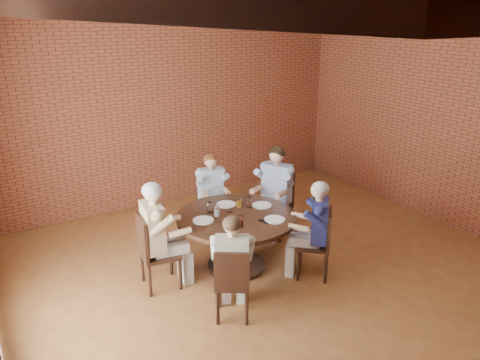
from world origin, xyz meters
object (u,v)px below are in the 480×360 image
chair_a (277,201)px  diner_d (232,268)px  diner_b (212,194)px  chair_c (152,249)px  smartphone (264,222)px  chair_e (320,241)px  diner_c (159,236)px  chair_d (232,282)px  diner_e (314,230)px  chair_b (211,201)px  dining_table (236,231)px  diner_a (275,193)px

chair_a → diner_d: (-1.64, -1.47, 0.09)m
diner_b → diner_d: diner_b is taller
chair_c → smartphone: bearing=-103.7°
chair_c → diner_d: diner_d is taller
chair_e → diner_c: bearing=-72.5°
chair_d → diner_b: bearing=-79.4°
diner_e → chair_b: bearing=-123.0°
dining_table → chair_b: size_ratio=1.73×
chair_e → smartphone: (-0.60, 0.37, 0.26)m
diner_c → chair_d: 1.14m
diner_d → chair_e: 1.38m
chair_a → diner_e: size_ratio=0.75×
chair_c → diner_e: bearing=-106.9°
chair_b → diner_e: bearing=-63.4°
chair_b → diner_d: 2.22m
dining_table → chair_c: 1.10m
diner_c → chair_d: size_ratio=1.54×
diner_a → chair_d: (-1.60, -1.49, -0.20)m
diner_a → chair_c: diner_a is taller
diner_b → diner_e: (0.50, -1.77, 0.02)m
chair_c → chair_e: 2.07m
diner_a → chair_e: 1.29m
diner_b → diner_c: diner_c is taller
diner_b → chair_c: bearing=-131.6°
chair_e → chair_d: bearing=-38.7°
chair_c → smartphone: (1.29, -0.47, 0.24)m
dining_table → smartphone: (0.19, -0.35, 0.23)m
diner_b → chair_a: bearing=-20.1°
diner_b → chair_c: size_ratio=1.30×
chair_b → diner_c: diner_c is taller
chair_d → diner_d: diner_d is taller
chair_e → chair_c: bearing=-71.8°
chair_b → dining_table: bearing=-90.0°
dining_table → diner_c: diner_c is taller
diner_e → smartphone: 0.64m
diner_c → diner_e: diner_c is taller
diner_a → diner_b: size_ratio=1.11×
dining_table → chair_a: chair_a is taller
chair_a → diner_e: bearing=-43.8°
diner_d → chair_d: bearing=90.0°
diner_c → smartphone: size_ratio=9.64×
diner_b → chair_b: bearing=90.0°
chair_b → smartphone: size_ratio=6.30×
dining_table → chair_c: chair_c is taller
chair_d → smartphone: bearing=-110.6°
chair_b → chair_c: 1.71m
chair_d → diner_d: (0.04, 0.06, 0.13)m
chair_e → diner_e: (-0.06, 0.05, 0.14)m
dining_table → diner_e: size_ratio=1.20×
diner_d → diner_e: (1.31, 0.22, 0.03)m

